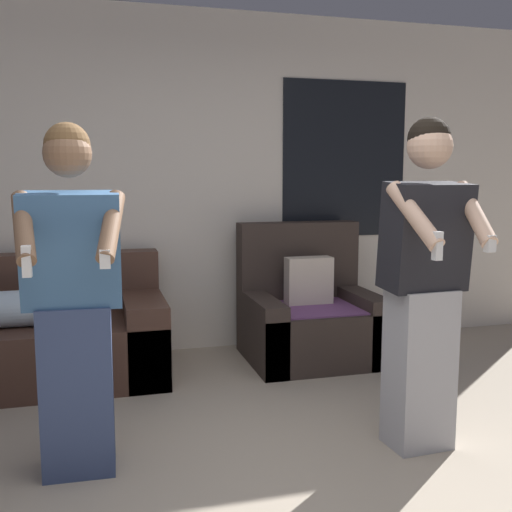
{
  "coord_description": "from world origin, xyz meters",
  "views": [
    {
      "loc": [
        -0.77,
        -2.02,
        1.42
      ],
      "look_at": [
        -0.01,
        0.75,
        1.03
      ],
      "focal_mm": 42.0,
      "sensor_mm": 36.0,
      "label": 1
    }
  ],
  "objects_px": {
    "armchair": "(308,316)",
    "person_right": "(424,284)",
    "person_left": "(74,302)",
    "couch": "(38,337)"
  },
  "relations": [
    {
      "from": "couch",
      "to": "person_right",
      "type": "distance_m",
      "value": 2.65
    },
    {
      "from": "armchair",
      "to": "person_left",
      "type": "xyz_separation_m",
      "value": [
        -1.69,
        -1.43,
        0.5
      ]
    },
    {
      "from": "person_right",
      "to": "armchair",
      "type": "bearing_deg",
      "value": 90.83
    },
    {
      "from": "couch",
      "to": "armchair",
      "type": "height_order",
      "value": "armchair"
    },
    {
      "from": "person_right",
      "to": "couch",
      "type": "bearing_deg",
      "value": 141.24
    },
    {
      "from": "armchair",
      "to": "person_left",
      "type": "height_order",
      "value": "person_left"
    },
    {
      "from": "couch",
      "to": "armchair",
      "type": "relative_size",
      "value": 1.66
    },
    {
      "from": "armchair",
      "to": "person_right",
      "type": "distance_m",
      "value": 1.7
    },
    {
      "from": "person_left",
      "to": "couch",
      "type": "bearing_deg",
      "value": 101.81
    },
    {
      "from": "couch",
      "to": "armchair",
      "type": "distance_m",
      "value": 1.99
    }
  ]
}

